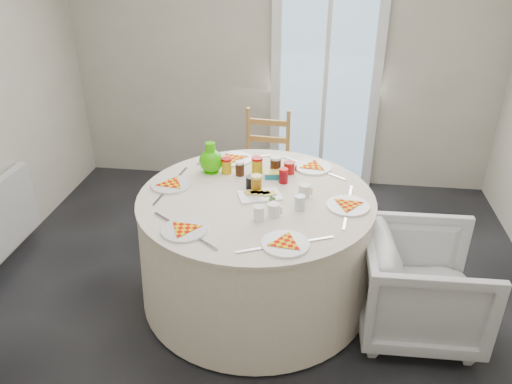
# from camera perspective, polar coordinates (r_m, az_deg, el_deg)

# --- Properties ---
(floor) EXTENTS (4.00, 4.00, 0.00)m
(floor) POSITION_cam_1_polar(r_m,az_deg,el_deg) (3.49, -0.21, -12.96)
(floor) COLOR black
(floor) RESTS_ON ground
(wall_back) EXTENTS (4.00, 0.02, 2.60)m
(wall_back) POSITION_cam_1_polar(r_m,az_deg,el_deg) (4.74, 3.13, 15.86)
(wall_back) COLOR #BCB5A3
(wall_back) RESTS_ON floor
(glass_door) EXTENTS (1.00, 0.08, 2.10)m
(glass_door) POSITION_cam_1_polar(r_m,az_deg,el_deg) (4.73, 7.95, 12.51)
(glass_door) COLOR silver
(glass_door) RESTS_ON floor
(table) EXTENTS (1.57, 1.57, 0.79)m
(table) POSITION_cam_1_polar(r_m,az_deg,el_deg) (3.40, 0.00, -6.35)
(table) COLOR white
(table) RESTS_ON floor
(wooden_chair) EXTENTS (0.45, 0.43, 0.93)m
(wooden_chair) POSITION_cam_1_polar(r_m,az_deg,el_deg) (4.34, 0.91, 3.15)
(wooden_chair) COLOR #BF723E
(wooden_chair) RESTS_ON floor
(armchair) EXTENTS (0.69, 0.74, 0.74)m
(armchair) POSITION_cam_1_polar(r_m,az_deg,el_deg) (3.26, 18.49, -9.32)
(armchair) COLOR silver
(armchair) RESTS_ON floor
(place_settings) EXTENTS (1.88, 1.88, 0.03)m
(place_settings) POSITION_cam_1_polar(r_m,az_deg,el_deg) (3.19, 0.00, -0.48)
(place_settings) COLOR silver
(place_settings) RESTS_ON table
(jar_cluster) EXTENTS (0.51, 0.38, 0.13)m
(jar_cluster) POSITION_cam_1_polar(r_m,az_deg,el_deg) (3.40, -0.33, 2.39)
(jar_cluster) COLOR #935820
(jar_cluster) RESTS_ON table
(butter_tub) EXTENTS (0.13, 0.10, 0.05)m
(butter_tub) POSITION_cam_1_polar(r_m,az_deg,el_deg) (3.42, 1.97, 1.86)
(butter_tub) COLOR teal
(butter_tub) RESTS_ON table
(green_pitcher) EXTENTS (0.18, 0.18, 0.21)m
(green_pitcher) POSITION_cam_1_polar(r_m,az_deg,el_deg) (3.48, -5.18, 3.79)
(green_pitcher) COLOR #36C603
(green_pitcher) RESTS_ON table
(cheese_platter) EXTENTS (0.31, 0.25, 0.03)m
(cheese_platter) POSITION_cam_1_polar(r_m,az_deg,el_deg) (3.18, 0.44, -0.50)
(cheese_platter) COLOR white
(cheese_platter) RESTS_ON table
(mugs_glasses) EXTENTS (0.66, 0.66, 0.10)m
(mugs_glasses) POSITION_cam_1_polar(r_m,az_deg,el_deg) (3.14, 2.41, -0.13)
(mugs_glasses) COLOR gray
(mugs_glasses) RESTS_ON table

